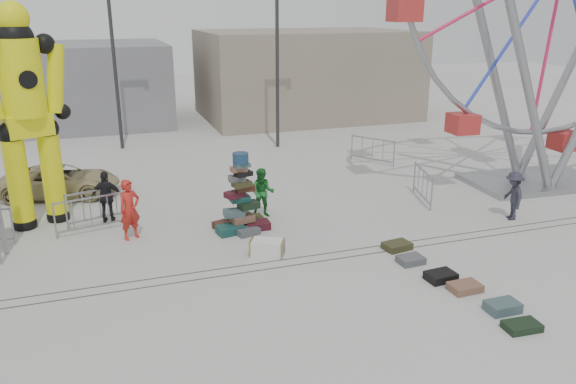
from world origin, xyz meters
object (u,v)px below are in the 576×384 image
object	(u,v)px
barricade_dummy_b	(91,214)
pedestrian_green	(263,193)
lamp_post_right	(279,49)
pedestrian_black	(107,197)
pedestrian_grey	(513,196)
barricade_dummy_c	(100,206)
barricade_wheel_back	(372,150)
barricade_wheel_front	(423,185)
pedestrian_red	(130,210)
crash_test_dummy	(26,109)
lamp_post_left	(115,50)
parked_suv	(60,181)
suitcase_tower	(241,208)
steamer_trunk	(267,248)

from	to	relation	value
barricade_dummy_b	pedestrian_green	size ratio (longest dim) A/B	1.28
lamp_post_right	pedestrian_black	bearing A→B (deg)	-136.26
pedestrian_grey	barricade_dummy_c	bearing A→B (deg)	-90.83
barricade_wheel_back	pedestrian_green	world-z (taller)	pedestrian_green
lamp_post_right	pedestrian_green	distance (m)	10.06
barricade_wheel_front	pedestrian_black	world-z (taller)	pedestrian_black
pedestrian_black	pedestrian_grey	xyz separation A→B (m)	(11.88, -3.77, -0.04)
pedestrian_red	lamp_post_right	bearing A→B (deg)	24.35
crash_test_dummy	pedestrian_grey	bearing A→B (deg)	-40.26
pedestrian_red	barricade_wheel_front	bearing A→B (deg)	-25.55
barricade_dummy_b	barricade_dummy_c	bearing A→B (deg)	56.32
pedestrian_green	pedestrian_black	bearing A→B (deg)	-171.80
lamp_post_left	barricade_dummy_c	bearing A→B (deg)	-97.24
pedestrian_black	parked_suv	distance (m)	3.45
barricade_wheel_back	lamp_post_right	bearing A→B (deg)	179.65
pedestrian_grey	parked_suv	bearing A→B (deg)	-100.75
pedestrian_grey	lamp_post_right	bearing A→B (deg)	-144.77
crash_test_dummy	suitcase_tower	bearing A→B (deg)	-45.85
lamp_post_right	lamp_post_left	distance (m)	7.28
barricade_dummy_c	pedestrian_red	distance (m)	1.80
steamer_trunk	parked_suv	size ratio (longest dim) A/B	0.22
crash_test_dummy	barricade_dummy_c	size ratio (longest dim) A/B	3.34
crash_test_dummy	barricade_wheel_front	size ratio (longest dim) A/B	3.34
pedestrian_grey	barricade_dummy_b	bearing A→B (deg)	-87.41
pedestrian_grey	pedestrian_red	bearing A→B (deg)	-84.52
barricade_dummy_c	barricade_wheel_front	bearing A→B (deg)	-23.97
steamer_trunk	barricade_dummy_b	size ratio (longest dim) A/B	0.44
barricade_dummy_b	pedestrian_green	bearing A→B (deg)	-17.23
suitcase_tower	barricade_dummy_b	world-z (taller)	suitcase_tower
pedestrian_red	pedestrian_black	bearing A→B (deg)	83.31
suitcase_tower	pedestrian_green	world-z (taller)	suitcase_tower
barricade_wheel_front	pedestrian_grey	world-z (taller)	pedestrian_grey
suitcase_tower	barricade_wheel_back	world-z (taller)	suitcase_tower
barricade_wheel_back	crash_test_dummy	bearing A→B (deg)	-110.94
pedestrian_black	suitcase_tower	bearing A→B (deg)	164.88
pedestrian_black	steamer_trunk	bearing A→B (deg)	147.03
lamp_post_right	lamp_post_left	xyz separation A→B (m)	(-7.00, 2.00, 0.00)
suitcase_tower	pedestrian_red	xyz separation A→B (m)	(-3.14, 0.32, 0.22)
pedestrian_black	pedestrian_red	bearing A→B (deg)	122.04
crash_test_dummy	pedestrian_green	distance (m)	7.27
pedestrian_red	pedestrian_black	world-z (taller)	pedestrian_red
suitcase_tower	barricade_wheel_back	distance (m)	8.94
barricade_dummy_b	pedestrian_red	distance (m)	1.41
barricade_dummy_c	pedestrian_grey	world-z (taller)	pedestrian_grey
barricade_dummy_b	parked_suv	size ratio (longest dim) A/B	0.51
crash_test_dummy	pedestrian_grey	world-z (taller)	crash_test_dummy
parked_suv	steamer_trunk	bearing A→B (deg)	-130.47
steamer_trunk	barricade_dummy_c	size ratio (longest dim) A/B	0.44
steamer_trunk	pedestrian_green	size ratio (longest dim) A/B	0.57
barricade_wheel_front	pedestrian_black	xyz separation A→B (m)	(-10.19, 1.36, 0.25)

